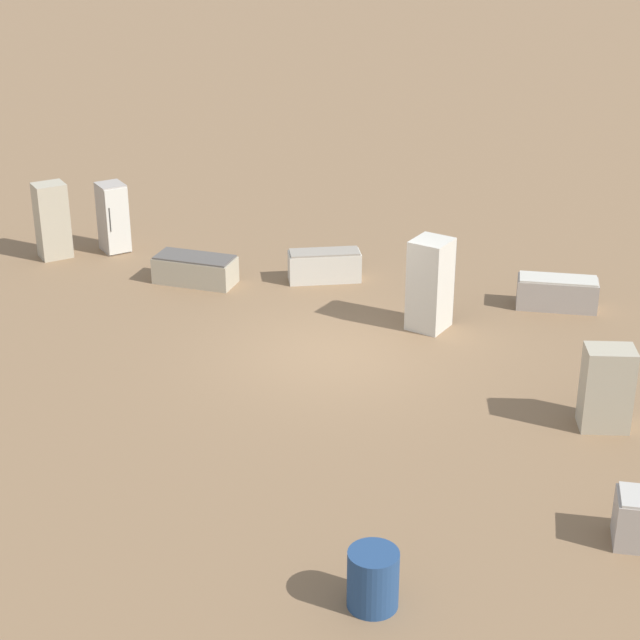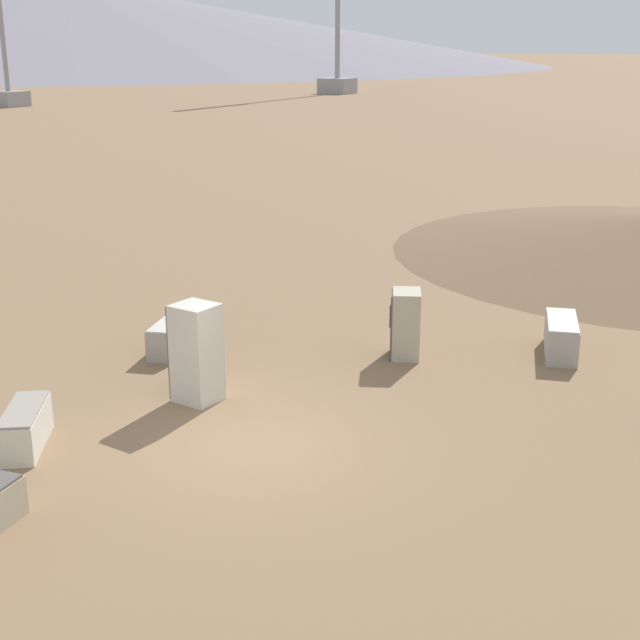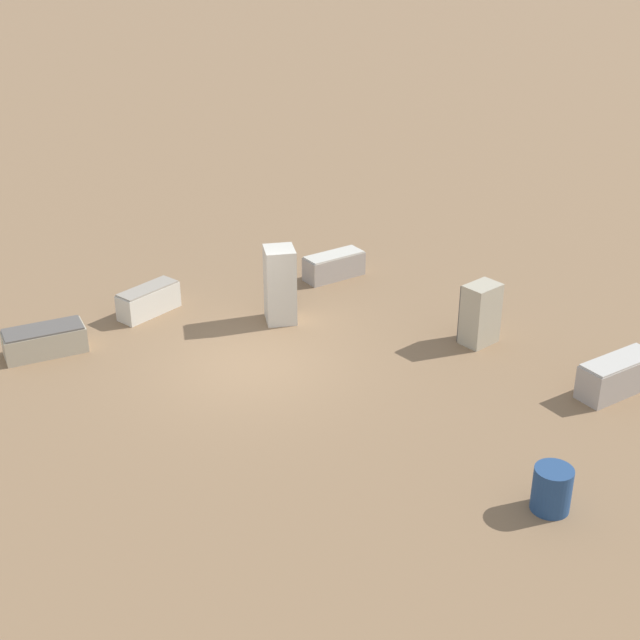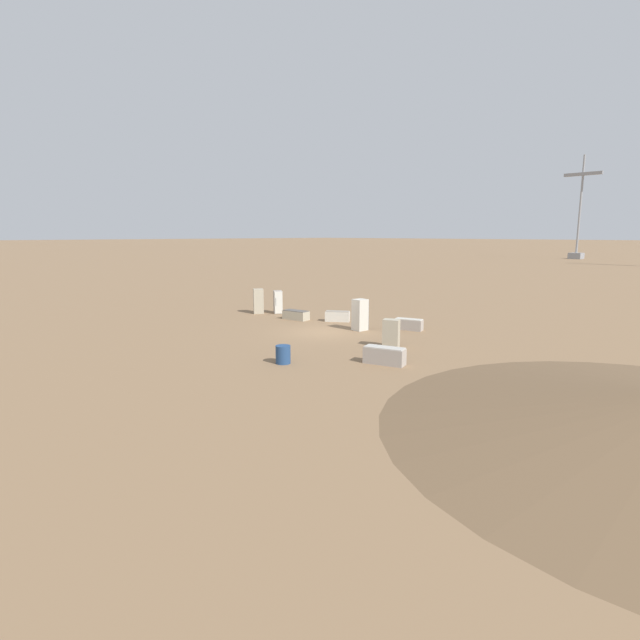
# 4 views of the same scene
# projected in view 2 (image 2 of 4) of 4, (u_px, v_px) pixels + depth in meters

# --- Properties ---
(ground_plane) EXTENTS (1000.00, 1000.00, 0.00)m
(ground_plane) POSITION_uv_depth(u_px,v_px,m) (251.00, 445.00, 14.72)
(ground_plane) COLOR #846647
(mountain_ridge_0) EXTENTS (271.19, 271.19, 22.92)m
(mountain_ridge_0) POSITION_uv_depth(u_px,v_px,m) (68.00, 23.00, 253.77)
(mountain_ridge_0) COLOR gray
(mountain_ridge_0) RESTS_ON ground_plane
(power_pylon_0) EXTENTS (11.20, 3.84, 32.00)m
(power_pylon_0) POSITION_uv_depth(u_px,v_px,m) (338.00, 12.00, 111.04)
(power_pylon_0) COLOR gray
(power_pylon_0) RESTS_ON ground_plane
(power_pylon_1) EXTENTS (8.95, 3.07, 25.56)m
(power_pylon_1) POSITION_uv_depth(u_px,v_px,m) (2.00, 25.00, 88.93)
(power_pylon_1) COLOR gray
(power_pylon_1) RESTS_ON ground_plane
(discarded_fridge_0) EXTENTS (0.76, 0.84, 1.85)m
(discarded_fridge_0) POSITION_uv_depth(u_px,v_px,m) (196.00, 353.00, 16.31)
(discarded_fridge_0) COLOR beige
(discarded_fridge_0) RESTS_ON ground_plane
(discarded_fridge_1) EXTENTS (0.97, 0.89, 1.44)m
(discarded_fridge_1) POSITION_uv_depth(u_px,v_px,m) (405.00, 324.00, 18.66)
(discarded_fridge_1) COLOR #B2A88E
(discarded_fridge_1) RESTS_ON ground_plane
(discarded_fridge_3) EXTENTS (1.75, 1.10, 0.67)m
(discarded_fridge_3) POSITION_uv_depth(u_px,v_px,m) (173.00, 336.00, 19.13)
(discarded_fridge_3) COLOR #A89E93
(discarded_fridge_3) RESTS_ON ground_plane
(discarded_fridge_5) EXTENTS (1.92, 1.16, 0.77)m
(discarded_fridge_5) POSITION_uv_depth(u_px,v_px,m) (561.00, 337.00, 18.92)
(discarded_fridge_5) COLOR #A89E93
(discarded_fridge_5) RESTS_ON ground_plane
(discarded_fridge_6) EXTENTS (1.62, 1.37, 0.69)m
(discarded_fridge_6) POSITION_uv_depth(u_px,v_px,m) (25.00, 428.00, 14.56)
(discarded_fridge_6) COLOR beige
(discarded_fridge_6) RESTS_ON ground_plane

